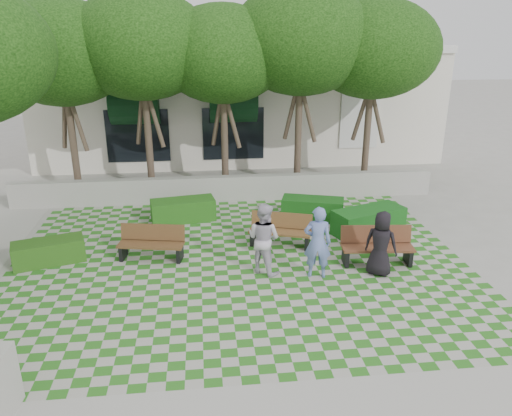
{
  "coord_description": "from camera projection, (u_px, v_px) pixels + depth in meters",
  "views": [
    {
      "loc": [
        -0.89,
        -10.83,
        5.97
      ],
      "look_at": [
        0.5,
        1.5,
        1.4
      ],
      "focal_mm": 35.0,
      "sensor_mm": 36.0,
      "label": 1
    }
  ],
  "objects": [
    {
      "name": "bench_east",
      "position": [
        377.0,
        246.0,
        13.16
      ],
      "size": [
        1.92,
        0.79,
        0.98
      ],
      "rotation": [
        0.0,
        0.0,
        -0.09
      ],
      "color": "#58321E",
      "rests_on": "ground"
    },
    {
      "name": "hedge_west",
      "position": [
        49.0,
        252.0,
        13.21
      ],
      "size": [
        1.93,
        1.22,
        0.63
      ],
      "primitive_type": "cube",
      "rotation": [
        0.0,
        0.0,
        0.3
      ],
      "color": "#204B14",
      "rests_on": "ground"
    },
    {
      "name": "hedge_midleft",
      "position": [
        183.0,
        210.0,
        16.07
      ],
      "size": [
        2.12,
        1.13,
        0.71
      ],
      "primitive_type": "cube",
      "rotation": [
        0.0,
        0.0,
        0.17
      ],
      "color": "#1E5215",
      "rests_on": "ground"
    },
    {
      "name": "person_white",
      "position": [
        264.0,
        238.0,
        12.53
      ],
      "size": [
        1.14,
        1.12,
        1.85
      ],
      "primitive_type": "imported",
      "rotation": [
        0.0,
        0.0,
        2.44
      ],
      "color": "silver",
      "rests_on": "ground"
    },
    {
      "name": "tree_row",
      "position": [
        166.0,
        51.0,
        15.82
      ],
      "size": [
        17.7,
        13.4,
        7.41
      ],
      "color": "#47382B",
      "rests_on": "ground"
    },
    {
      "name": "person_dark",
      "position": [
        381.0,
        244.0,
        12.43
      ],
      "size": [
        0.98,
        0.9,
        1.68
      ],
      "primitive_type": "imported",
      "rotation": [
        0.0,
        0.0,
        2.55
      ],
      "color": "black",
      "rests_on": "ground"
    },
    {
      "name": "bench_mid",
      "position": [
        280.0,
        231.0,
        14.24
      ],
      "size": [
        1.85,
        1.11,
        0.92
      ],
      "rotation": [
        0.0,
        0.0,
        -0.32
      ],
      "color": "brown",
      "rests_on": "ground"
    },
    {
      "name": "retaining_wall",
      "position": [
        228.0,
        188.0,
        17.88
      ],
      "size": [
        15.0,
        0.36,
        0.9
      ],
      "primitive_type": "cube",
      "color": "#9E9B93",
      "rests_on": "ground"
    },
    {
      "name": "hedge_east",
      "position": [
        369.0,
        221.0,
        15.09
      ],
      "size": [
        2.37,
        1.58,
        0.77
      ],
      "primitive_type": "cube",
      "rotation": [
        0.0,
        0.0,
        0.35
      ],
      "color": "#134817",
      "rests_on": "ground"
    },
    {
      "name": "person_blue",
      "position": [
        317.0,
        242.0,
        12.28
      ],
      "size": [
        0.75,
        0.57,
        1.86
      ],
      "primitive_type": "imported",
      "rotation": [
        0.0,
        0.0,
        2.95
      ],
      "color": "#697CBF",
      "rests_on": "ground"
    },
    {
      "name": "lawn",
      "position": [
        239.0,
        265.0,
        13.19
      ],
      "size": [
        12.0,
        12.0,
        0.0
      ],
      "primitive_type": "plane",
      "color": "#2B721E",
      "rests_on": "ground"
    },
    {
      "name": "building",
      "position": [
        236.0,
        99.0,
        24.61
      ],
      "size": [
        18.0,
        8.92,
        5.15
      ],
      "color": "silver",
      "rests_on": "ground"
    },
    {
      "name": "bench_west",
      "position": [
        152.0,
        243.0,
        13.41
      ],
      "size": [
        1.83,
        0.91,
        0.92
      ],
      "rotation": [
        0.0,
        0.0,
        -0.19
      ],
      "color": "#4F331B",
      "rests_on": "ground"
    },
    {
      "name": "hedge_midright",
      "position": [
        313.0,
        209.0,
        16.22
      ],
      "size": [
        2.12,
        1.33,
        0.69
      ],
      "primitive_type": "cube",
      "rotation": [
        0.0,
        0.0,
        -0.3
      ],
      "color": "#134814",
      "rests_on": "ground"
    },
    {
      "name": "ground",
      "position": [
        243.0,
        283.0,
        12.26
      ],
      "size": [
        90.0,
        90.0,
        0.0
      ],
      "primitive_type": "plane",
      "color": "gray",
      "rests_on": "ground"
    }
  ]
}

